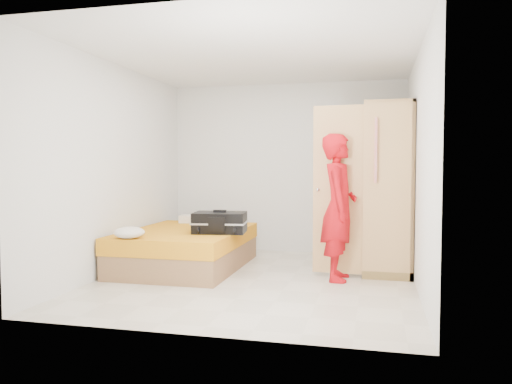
% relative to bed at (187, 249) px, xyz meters
% --- Properties ---
extents(room, '(4.00, 4.02, 2.60)m').
position_rel_bed_xyz_m(room, '(1.05, -0.46, 1.05)').
color(room, beige).
rests_on(room, ground).
extents(bed, '(1.42, 2.02, 0.50)m').
position_rel_bed_xyz_m(bed, '(0.00, 0.00, 0.00)').
color(bed, olive).
rests_on(bed, ground).
extents(wardrobe, '(1.17, 1.20, 2.10)m').
position_rel_bed_xyz_m(wardrobe, '(2.50, 0.40, 0.75)').
color(wardrobe, tan).
rests_on(wardrobe, ground).
extents(person, '(0.42, 0.63, 1.71)m').
position_rel_bed_xyz_m(person, '(1.99, -0.23, 0.60)').
color(person, red).
rests_on(person, ground).
extents(suitcase, '(0.72, 0.57, 0.29)m').
position_rel_bed_xyz_m(suitcase, '(0.51, -0.16, 0.38)').
color(suitcase, black).
rests_on(suitcase, bed).
extents(round_cushion, '(0.35, 0.35, 0.13)m').
position_rel_bed_xyz_m(round_cushion, '(-0.35, -0.88, 0.32)').
color(round_cushion, white).
rests_on(round_cushion, bed).
extents(pillow, '(0.64, 0.41, 0.11)m').
position_rel_bed_xyz_m(pillow, '(-0.12, 0.85, 0.30)').
color(pillow, white).
rests_on(pillow, bed).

